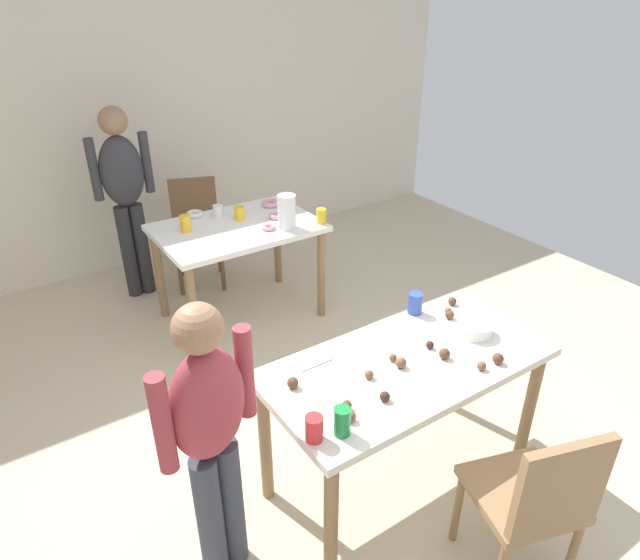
% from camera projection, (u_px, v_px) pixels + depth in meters
% --- Properties ---
extents(ground_plane, '(6.40, 6.40, 0.00)m').
position_uv_depth(ground_plane, '(364.00, 475.00, 2.92)').
color(ground_plane, beige).
extents(wall_back, '(6.40, 0.10, 2.60)m').
position_uv_depth(wall_back, '(135.00, 115.00, 4.64)').
color(wall_back, beige).
rests_on(wall_back, ground_plane).
extents(dining_table_near, '(1.35, 0.67, 0.75)m').
position_uv_depth(dining_table_near, '(406.00, 378.00, 2.60)').
color(dining_table_near, silver).
rests_on(dining_table_near, ground_plane).
extents(dining_table_far, '(1.13, 0.78, 0.75)m').
position_uv_depth(dining_table_far, '(238.00, 239.00, 4.01)').
color(dining_table_far, white).
rests_on(dining_table_far, ground_plane).
extents(chair_near_table, '(0.50, 0.50, 0.87)m').
position_uv_depth(chair_near_table, '(536.00, 497.00, 2.19)').
color(chair_near_table, olive).
rests_on(chair_near_table, ground_plane).
extents(chair_far_table, '(0.51, 0.51, 0.87)m').
position_uv_depth(chair_far_table, '(196.00, 226.00, 4.61)').
color(chair_far_table, brown).
rests_on(chair_far_table, ground_plane).
extents(person_girl_near, '(0.45, 0.28, 1.34)m').
position_uv_depth(person_girl_near, '(210.00, 430.00, 2.10)').
color(person_girl_near, '#383D4C').
rests_on(person_girl_near, ground_plane).
extents(person_adult_far, '(0.45, 0.22, 1.51)m').
position_uv_depth(person_adult_far, '(124.00, 188.00, 4.20)').
color(person_adult_far, '#28282D').
rests_on(person_adult_far, ground_plane).
extents(mixing_bowl, '(0.17, 0.17, 0.06)m').
position_uv_depth(mixing_bowl, '(475.00, 328.00, 2.73)').
color(mixing_bowl, white).
rests_on(mixing_bowl, dining_table_near).
extents(soda_can, '(0.07, 0.07, 0.12)m').
position_uv_depth(soda_can, '(342.00, 421.00, 2.11)').
color(soda_can, '#198438').
rests_on(soda_can, dining_table_near).
extents(fork_near, '(0.17, 0.02, 0.01)m').
position_uv_depth(fork_near, '(317.00, 365.00, 2.52)').
color(fork_near, silver).
rests_on(fork_near, dining_table_near).
extents(cup_near_0, '(0.07, 0.07, 0.11)m').
position_uv_depth(cup_near_0, '(314.00, 428.00, 2.09)').
color(cup_near_0, red).
rests_on(cup_near_0, dining_table_near).
extents(cup_near_1, '(0.08, 0.08, 0.11)m').
position_uv_depth(cup_near_1, '(415.00, 303.00, 2.89)').
color(cup_near_1, '#3351B2').
rests_on(cup_near_1, dining_table_near).
extents(cake_ball_0, '(0.04, 0.04, 0.04)m').
position_uv_depth(cake_ball_0, '(369.00, 375.00, 2.43)').
color(cake_ball_0, brown).
rests_on(cake_ball_0, dining_table_near).
extents(cake_ball_1, '(0.04, 0.04, 0.04)m').
position_uv_depth(cake_ball_1, '(482.00, 366.00, 2.48)').
color(cake_ball_1, brown).
rests_on(cake_ball_1, dining_table_near).
extents(cake_ball_2, '(0.05, 0.05, 0.05)m').
position_uv_depth(cake_ball_2, '(445.00, 354.00, 2.56)').
color(cake_ball_2, brown).
rests_on(cake_ball_2, dining_table_near).
extents(cake_ball_3, '(0.04, 0.04, 0.04)m').
position_uv_depth(cake_ball_3, '(385.00, 396.00, 2.30)').
color(cake_ball_3, '#3D2319').
rests_on(cake_ball_3, dining_table_near).
extents(cake_ball_4, '(0.05, 0.05, 0.05)m').
position_uv_depth(cake_ball_4, '(450.00, 315.00, 2.86)').
color(cake_ball_4, brown).
rests_on(cake_ball_4, dining_table_near).
extents(cake_ball_5, '(0.04, 0.04, 0.04)m').
position_uv_depth(cake_ball_5, '(347.00, 405.00, 2.25)').
color(cake_ball_5, brown).
rests_on(cake_ball_5, dining_table_near).
extents(cake_ball_6, '(0.05, 0.05, 0.05)m').
position_uv_depth(cake_ball_6, '(401.00, 363.00, 2.50)').
color(cake_ball_6, brown).
rests_on(cake_ball_6, dining_table_near).
extents(cake_ball_7, '(0.05, 0.05, 0.05)m').
position_uv_depth(cake_ball_7, '(498.00, 359.00, 2.52)').
color(cake_ball_7, brown).
rests_on(cake_ball_7, dining_table_near).
extents(cake_ball_8, '(0.04, 0.04, 0.04)m').
position_uv_depth(cake_ball_8, '(452.00, 301.00, 2.98)').
color(cake_ball_8, brown).
rests_on(cake_ball_8, dining_table_near).
extents(cake_ball_9, '(0.04, 0.04, 0.04)m').
position_uv_depth(cake_ball_9, '(393.00, 357.00, 2.54)').
color(cake_ball_9, brown).
rests_on(cake_ball_9, dining_table_near).
extents(cake_ball_10, '(0.04, 0.04, 0.04)m').
position_uv_depth(cake_ball_10, '(430.00, 345.00, 2.63)').
color(cake_ball_10, '#3D2319').
rests_on(cake_ball_10, dining_table_near).
extents(cake_ball_11, '(0.04, 0.04, 0.04)m').
position_uv_depth(cake_ball_11, '(448.00, 311.00, 2.90)').
color(cake_ball_11, brown).
rests_on(cake_ball_11, dining_table_near).
extents(cake_ball_12, '(0.04, 0.04, 0.04)m').
position_uv_depth(cake_ball_12, '(351.00, 417.00, 2.19)').
color(cake_ball_12, brown).
rests_on(cake_ball_12, dining_table_near).
extents(cake_ball_13, '(0.05, 0.05, 0.05)m').
position_uv_depth(cake_ball_13, '(293.00, 383.00, 2.37)').
color(cake_ball_13, brown).
rests_on(cake_ball_13, dining_table_near).
extents(pitcher_far, '(0.13, 0.13, 0.24)m').
position_uv_depth(pitcher_far, '(287.00, 212.00, 3.86)').
color(pitcher_far, white).
rests_on(pitcher_far, dining_table_far).
extents(cup_far_0, '(0.07, 0.07, 0.09)m').
position_uv_depth(cup_far_0, '(218.00, 211.00, 4.08)').
color(cup_far_0, white).
rests_on(cup_far_0, dining_table_far).
extents(cup_far_1, '(0.07, 0.07, 0.11)m').
position_uv_depth(cup_far_1, '(321.00, 216.00, 3.97)').
color(cup_far_1, yellow).
rests_on(cup_far_1, dining_table_far).
extents(cup_far_2, '(0.08, 0.08, 0.10)m').
position_uv_depth(cup_far_2, '(240.00, 213.00, 4.03)').
color(cup_far_2, yellow).
rests_on(cup_far_2, dining_table_far).
extents(cup_far_3, '(0.07, 0.07, 0.12)m').
position_uv_depth(cup_far_3, '(185.00, 223.00, 3.84)').
color(cup_far_3, yellow).
rests_on(cup_far_3, dining_table_far).
extents(donut_far_0, '(0.14, 0.14, 0.04)m').
position_uv_depth(donut_far_0, '(270.00, 203.00, 4.29)').
color(donut_far_0, pink).
rests_on(donut_far_0, dining_table_far).
extents(donut_far_1, '(0.11, 0.11, 0.03)m').
position_uv_depth(donut_far_1, '(276.00, 216.00, 4.08)').
color(donut_far_1, pink).
rests_on(donut_far_1, dining_table_far).
extents(donut_far_2, '(0.10, 0.10, 0.03)m').
position_uv_depth(donut_far_2, '(269.00, 227.00, 3.89)').
color(donut_far_2, pink).
rests_on(donut_far_2, dining_table_far).
extents(donut_far_3, '(0.12, 0.12, 0.04)m').
position_uv_depth(donut_far_3, '(195.00, 214.00, 4.11)').
color(donut_far_3, white).
rests_on(donut_far_3, dining_table_far).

